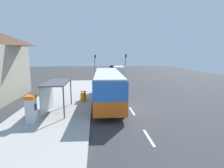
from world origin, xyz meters
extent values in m
cube|color=#38383A|center=(0.00, 14.00, -0.02)|extent=(56.00, 92.00, 0.04)
cube|color=#ADAAA3|center=(-6.40, 2.00, 0.09)|extent=(6.20, 30.00, 0.18)
cube|color=silver|center=(0.25, -6.00, 0.01)|extent=(0.16, 2.20, 0.01)
cube|color=silver|center=(0.25, -1.00, 0.01)|extent=(0.16, 2.20, 0.01)
cube|color=silver|center=(0.25, 4.00, 0.01)|extent=(0.16, 2.20, 0.01)
cube|color=silver|center=(0.25, 9.00, 0.01)|extent=(0.16, 2.20, 0.01)
cube|color=silver|center=(0.25, 14.00, 0.01)|extent=(0.16, 2.20, 0.01)
cube|color=silver|center=(0.25, 19.00, 0.01)|extent=(0.16, 2.20, 0.01)
cube|color=silver|center=(0.25, 24.00, 0.01)|extent=(0.16, 2.20, 0.01)
cube|color=silver|center=(0.25, 29.00, 0.01)|extent=(0.16, 2.20, 0.01)
cube|color=orange|center=(-1.70, 1.67, 1.07)|extent=(2.83, 11.07, 1.15)
cube|color=blue|center=(-1.70, 1.67, 2.38)|extent=(2.83, 11.07, 1.45)
cube|color=silver|center=(-1.70, 1.67, 3.15)|extent=(2.70, 10.85, 0.12)
cube|color=black|center=(-1.54, 7.11, 2.30)|extent=(2.30, 0.19, 1.22)
cube|color=black|center=(-2.92, 1.20, 2.30)|extent=(0.34, 8.58, 1.10)
cylinder|color=black|center=(-2.71, 5.60, 0.50)|extent=(0.31, 1.01, 1.00)
cylinder|color=black|center=(-0.45, 5.53, 0.50)|extent=(0.31, 1.01, 1.00)
cylinder|color=black|center=(-2.94, -2.00, 0.50)|extent=(0.31, 1.01, 1.00)
cylinder|color=black|center=(-0.68, -2.07, 0.50)|extent=(0.31, 1.01, 1.00)
cube|color=white|center=(2.20, 23.34, 1.32)|extent=(2.13, 5.25, 1.96)
cube|color=black|center=(2.20, 23.34, 1.66)|extent=(2.12, 3.17, 0.44)
cylinder|color=black|center=(3.15, 21.37, 0.34)|extent=(0.24, 0.69, 0.68)
cylinder|color=black|center=(1.35, 21.32, 0.34)|extent=(0.24, 0.69, 0.68)
cylinder|color=black|center=(3.05, 25.37, 0.34)|extent=(0.24, 0.69, 0.68)
cylinder|color=black|center=(1.25, 25.32, 0.34)|extent=(0.24, 0.69, 0.68)
cube|color=#195933|center=(2.30, 29.88, 0.62)|extent=(1.80, 4.40, 0.60)
cube|color=black|center=(2.30, 30.08, 1.22)|extent=(1.59, 2.38, 0.60)
cylinder|color=black|center=(3.12, 28.38, 0.32)|extent=(0.20, 0.64, 0.64)
cylinder|color=black|center=(1.48, 28.38, 0.32)|extent=(0.20, 0.64, 0.64)
cylinder|color=black|center=(3.12, 31.38, 0.32)|extent=(0.20, 0.64, 0.64)
cylinder|color=black|center=(1.48, 31.38, 0.32)|extent=(0.20, 0.64, 0.64)
cube|color=navy|center=(2.30, 39.92, 0.62)|extent=(1.84, 4.42, 0.60)
cube|color=black|center=(2.30, 40.12, 1.22)|extent=(1.61, 2.39, 0.60)
cylinder|color=black|center=(3.13, 38.43, 0.32)|extent=(0.21, 0.64, 0.64)
cylinder|color=black|center=(1.49, 38.42, 0.32)|extent=(0.21, 0.64, 0.64)
cylinder|color=black|center=(3.11, 41.43, 0.32)|extent=(0.21, 0.64, 0.64)
cylinder|color=black|center=(1.47, 41.41, 0.32)|extent=(0.21, 0.64, 0.64)
cube|color=silver|center=(-7.38, -3.36, 1.03)|extent=(0.60, 0.70, 1.70)
cube|color=orange|center=(-7.38, -3.36, 2.00)|extent=(0.66, 0.76, 0.24)
cube|color=black|center=(-7.07, -3.36, 1.30)|extent=(0.03, 0.36, 0.44)
cylinder|color=orange|center=(-4.20, 1.96, 0.66)|extent=(0.52, 0.52, 0.95)
cylinder|color=red|center=(-4.20, 2.66, 0.66)|extent=(0.52, 0.52, 0.95)
cylinder|color=#2D2D2D|center=(5.40, 34.04, 2.50)|extent=(0.14, 0.14, 5.00)
cube|color=black|center=(5.62, 34.04, 4.50)|extent=(0.24, 0.28, 0.84)
sphere|color=red|center=(5.74, 34.04, 4.78)|extent=(0.16, 0.16, 0.16)
sphere|color=#3C2C03|center=(5.74, 34.04, 4.50)|extent=(0.16, 0.16, 0.16)
sphere|color=black|center=(5.74, 34.04, 4.22)|extent=(0.16, 0.16, 0.16)
cylinder|color=#2D2D2D|center=(-3.20, 34.84, 2.43)|extent=(0.14, 0.14, 4.87)
cube|color=black|center=(-2.98, 34.84, 4.37)|extent=(0.24, 0.28, 0.84)
sphere|color=#360606|center=(-2.86, 34.84, 4.65)|extent=(0.16, 0.16, 0.16)
sphere|color=#3C2C03|center=(-2.86, 34.84, 4.37)|extent=(0.16, 0.16, 0.16)
sphere|color=green|center=(-2.86, 34.84, 4.09)|extent=(0.16, 0.16, 0.16)
cube|color=#4C4C51|center=(-6.10, -0.84, 2.63)|extent=(1.80, 4.00, 0.10)
cube|color=#8CA5B2|center=(-6.95, -0.84, 1.43)|extent=(0.06, 3.80, 2.30)
cylinder|color=#4C4C51|center=(-5.25, -2.74, 1.40)|extent=(0.10, 0.10, 2.44)
cylinder|color=#4C4C51|center=(-5.25, 1.06, 1.40)|extent=(0.10, 0.10, 2.44)
camera|label=1|loc=(-2.82, -15.65, 4.91)|focal=28.32mm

